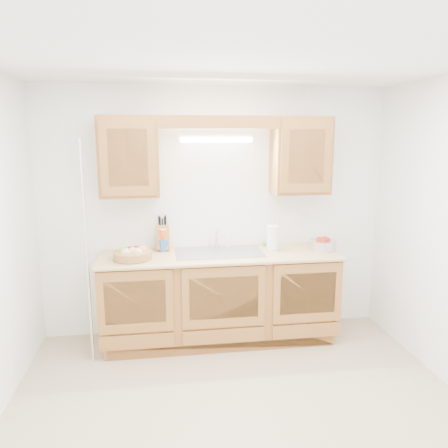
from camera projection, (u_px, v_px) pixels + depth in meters
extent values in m
plane|color=tan|center=(241.00, 411.00, 3.25)|extent=(3.50, 3.50, 0.00)
plane|color=white|center=(244.00, 57.00, 2.76)|extent=(3.50, 3.50, 0.00)
cube|color=white|center=(215.00, 212.00, 4.46)|extent=(3.50, 0.02, 2.50)
cube|color=white|center=(321.00, 353.00, 1.55)|extent=(3.50, 0.02, 2.50)
cube|color=#99652C|center=(219.00, 298.00, 4.33)|extent=(2.20, 0.60, 0.86)
cube|color=tan|center=(220.00, 255.00, 4.23)|extent=(2.30, 0.63, 0.04)
cube|color=#99652C|center=(129.00, 157.00, 4.07)|extent=(0.55, 0.33, 0.75)
cube|color=#99652C|center=(301.00, 156.00, 4.31)|extent=(0.55, 0.33, 0.75)
cube|color=#99652C|center=(219.00, 122.00, 3.99)|extent=(2.20, 0.05, 0.12)
cylinder|color=white|center=(216.00, 140.00, 4.22)|extent=(0.70, 0.05, 0.05)
cube|color=white|center=(216.00, 137.00, 4.25)|extent=(0.76, 0.06, 0.05)
cube|color=#9E9EA3|center=(219.00, 252.00, 4.24)|extent=(0.84, 0.46, 0.01)
cube|color=#9E9EA3|center=(198.00, 262.00, 4.23)|extent=(0.39, 0.40, 0.16)
cube|color=#9E9EA3|center=(240.00, 260.00, 4.29)|extent=(0.39, 0.40, 0.16)
cylinder|color=silver|center=(217.00, 246.00, 4.43)|extent=(0.06, 0.06, 0.04)
cylinder|color=silver|center=(217.00, 238.00, 4.42)|extent=(0.02, 0.02, 0.16)
cylinder|color=silver|center=(217.00, 231.00, 4.35)|extent=(0.02, 0.12, 0.02)
cylinder|color=white|center=(228.00, 242.00, 4.44)|extent=(0.03, 0.03, 0.12)
cylinder|color=silver|center=(87.00, 255.00, 3.79)|extent=(0.03, 0.03, 2.00)
cube|color=white|center=(305.00, 220.00, 4.61)|extent=(0.08, 0.01, 0.12)
cylinder|color=#B17B47|center=(133.00, 255.00, 4.02)|extent=(0.47, 0.47, 0.07)
sphere|color=#D8C67F|center=(126.00, 253.00, 3.96)|extent=(0.09, 0.09, 0.09)
sphere|color=#D8C67F|center=(138.00, 253.00, 3.97)|extent=(0.09, 0.09, 0.09)
sphere|color=tan|center=(143.00, 250.00, 4.06)|extent=(0.08, 0.08, 0.08)
sphere|color=#AA1A13|center=(131.00, 250.00, 4.07)|extent=(0.08, 0.08, 0.08)
sphere|color=#72A53F|center=(122.00, 251.00, 4.03)|extent=(0.08, 0.08, 0.08)
sphere|color=#D8C67F|center=(132.00, 252.00, 4.00)|extent=(0.09, 0.09, 0.09)
sphere|color=#AA1A13|center=(136.00, 249.00, 4.10)|extent=(0.08, 0.08, 0.08)
cube|color=#99652C|center=(163.00, 238.00, 4.34)|extent=(0.13, 0.21, 0.27)
cylinder|color=black|center=(159.00, 224.00, 4.29)|extent=(0.02, 0.04, 0.10)
cylinder|color=black|center=(162.00, 224.00, 4.29)|extent=(0.02, 0.04, 0.10)
cylinder|color=black|center=(166.00, 223.00, 4.30)|extent=(0.02, 0.04, 0.10)
cylinder|color=black|center=(160.00, 222.00, 4.33)|extent=(0.02, 0.04, 0.10)
cylinder|color=black|center=(165.00, 221.00, 4.34)|extent=(0.02, 0.04, 0.10)
cylinder|color=black|center=(159.00, 221.00, 4.36)|extent=(0.02, 0.04, 0.10)
cylinder|color=black|center=(166.00, 220.00, 4.37)|extent=(0.02, 0.04, 0.10)
cylinder|color=#E0540C|center=(163.00, 240.00, 4.30)|extent=(0.09, 0.09, 0.21)
cylinder|color=white|center=(163.00, 229.00, 4.28)|extent=(0.07, 0.07, 0.01)
imported|color=#2155A8|center=(163.00, 243.00, 4.29)|extent=(0.10, 0.10, 0.17)
cube|color=#CC333F|center=(268.00, 245.00, 4.54)|extent=(0.11, 0.08, 0.01)
cube|color=green|center=(268.00, 244.00, 4.54)|extent=(0.11, 0.08, 0.02)
cylinder|color=silver|center=(272.00, 249.00, 4.36)|extent=(0.14, 0.14, 0.01)
cylinder|color=silver|center=(273.00, 236.00, 4.33)|extent=(0.02, 0.02, 0.28)
cylinder|color=white|center=(273.00, 237.00, 4.33)|extent=(0.12, 0.12, 0.24)
sphere|color=silver|center=(273.00, 222.00, 4.30)|extent=(0.02, 0.02, 0.02)
cylinder|color=silver|center=(322.00, 245.00, 4.34)|extent=(0.33, 0.33, 0.10)
sphere|color=#AA1A13|center=(319.00, 240.00, 4.32)|extent=(0.07, 0.07, 0.07)
sphere|color=#AA1A13|center=(325.00, 240.00, 4.35)|extent=(0.07, 0.07, 0.07)
sphere|color=#AA1A13|center=(324.00, 241.00, 4.30)|extent=(0.07, 0.07, 0.07)
sphere|color=#AA1A13|center=(327.00, 240.00, 4.31)|extent=(0.07, 0.07, 0.07)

